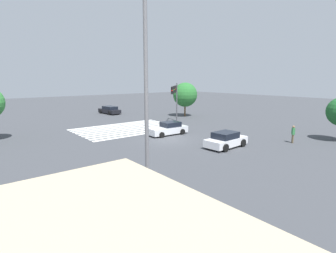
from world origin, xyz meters
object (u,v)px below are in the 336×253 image
Objects in this scene: traffic_signal_mast at (175,93)px; car_2 at (226,140)px; pedestrian at (293,133)px; tree_corner_c at (185,95)px; car_0 at (110,110)px; car_1 at (168,129)px; street_light_pole_a at (146,94)px; fire_hydrant at (156,184)px.

traffic_signal_mast is 13.10m from car_2.
tree_corner_c is (-4.27, -20.07, 2.61)m from pedestrian.
car_2 is (2.32, 27.70, 0.01)m from car_0.
car_2 is at bearing 97.02° from car_1.
tree_corner_c is at bearing 55.52° from car_2.
car_1 is at bearing -131.71° from street_light_pole_a.
street_light_pole_a is (12.90, 6.23, 4.89)m from car_2.
car_0 is 5.77× the size of fire_hydrant.
car_0 is at bearing -37.50° from pedestrian.
street_light_pole_a is at bearing 1.90° from traffic_signal_mast.
traffic_signal_mast is at bearing -36.40° from pedestrian.
pedestrian is (-2.25, 14.97, -3.29)m from traffic_signal_mast.
street_light_pole_a reaches higher than car_0.
traffic_signal_mast is 8.31m from tree_corner_c.
car_1 is 0.84× the size of tree_corner_c.
tree_corner_c is (-8.30, 10.68, 2.90)m from car_0.
traffic_signal_mast reaches higher than car_0.
traffic_signal_mast is at bearing 68.53° from car_2.
tree_corner_c is 29.74m from fire_hydrant.
car_2 is (4.09, 11.92, -3.57)m from traffic_signal_mast.
fire_hydrant is at bearing 50.68° from car_1.
car_2 is at bearing 170.77° from car_0.
pedestrian is at bearing -28.20° from car_2.
tree_corner_c is (-23.51, -23.25, -2.00)m from street_light_pole_a.
traffic_signal_mast is at bearing -178.04° from car_0.
car_1 is 12.68m from pedestrian.
fire_hydrant is (21.19, 20.64, -3.13)m from tree_corner_c.
car_1 is 1.07× the size of car_2.
traffic_signal_mast is at bearing 38.04° from tree_corner_c.
car_0 is at bearing -112.37° from fire_hydrant.
tree_corner_c is at bearing -146.61° from car_0.
tree_corner_c is at bearing -137.43° from car_1.
pedestrian is at bearing -170.60° from street_light_pole_a.
car_0 is at bearing -114.15° from street_light_pole_a.
car_1 is (4.70, 4.36, -3.60)m from traffic_signal_mast.
car_2 is 0.79× the size of tree_corner_c.
pedestrian is 16.94m from fire_hydrant.
fire_hydrant is (9.97, 11.17, -0.22)m from car_1.
fire_hydrant is at bearing 1.65° from traffic_signal_mast.
street_light_pole_a is at bearing 48.43° from fire_hydrant.
pedestrian reaches higher than car_0.
street_light_pole_a reaches higher than car_2.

